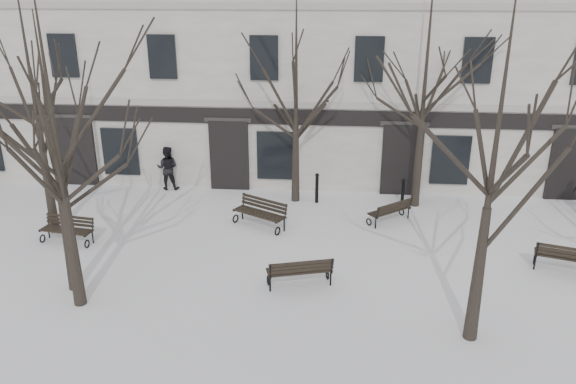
# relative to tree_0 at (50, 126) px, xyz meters

# --- Properties ---
(ground) EXTENTS (100.00, 100.00, 0.00)m
(ground) POSITION_rel_tree_0_xyz_m (6.43, 0.45, -4.73)
(ground) COLOR white
(ground) RESTS_ON ground
(building) EXTENTS (40.40, 10.20, 11.40)m
(building) POSITION_rel_tree_0_xyz_m (6.43, 13.41, 0.78)
(building) COLOR silver
(building) RESTS_ON ground
(tree_0) EXTENTS (5.30, 5.30, 7.57)m
(tree_0) POSITION_rel_tree_0_xyz_m (0.00, 0.00, 0.00)
(tree_0) COLOR black
(tree_0) RESTS_ON ground
(tree_1) EXTENTS (5.81, 5.81, 8.30)m
(tree_1) POSITION_rel_tree_0_xyz_m (0.50, -0.77, 0.46)
(tree_1) COLOR black
(tree_1) RESTS_ON ground
(tree_2) EXTENTS (5.75, 5.75, 8.21)m
(tree_2) POSITION_rel_tree_0_xyz_m (10.69, -1.42, 0.40)
(tree_2) COLOR black
(tree_2) RESTS_ON ground
(tree_4) EXTENTS (5.97, 5.97, 8.53)m
(tree_4) POSITION_rel_tree_0_xyz_m (-2.38, 3.65, 0.60)
(tree_4) COLOR black
(tree_4) RESTS_ON ground
(tree_5) EXTENTS (5.70, 5.70, 8.14)m
(tree_5) POSITION_rel_tree_0_xyz_m (5.74, 7.30, 0.35)
(tree_5) COLOR black
(tree_5) RESTS_ON ground
(tree_6) EXTENTS (6.27, 6.27, 8.96)m
(tree_6) POSITION_rel_tree_0_xyz_m (10.40, 7.19, 0.87)
(tree_6) COLOR black
(tree_6) RESTS_ON ground
(bench_0) EXTENTS (1.83, 0.90, 0.89)m
(bench_0) POSITION_rel_tree_0_xyz_m (-1.52, 2.88, -4.25)
(bench_0) COLOR black
(bench_0) RESTS_ON ground
(bench_1) EXTENTS (1.95, 1.14, 0.93)m
(bench_1) POSITION_rel_tree_0_xyz_m (6.37, 0.66, -4.23)
(bench_1) COLOR black
(bench_1) RESTS_ON ground
(bench_2) EXTENTS (2.02, 1.23, 0.97)m
(bench_2) POSITION_rel_tree_0_xyz_m (14.28, 2.13, -4.21)
(bench_2) COLOR black
(bench_2) RESTS_ON ground
(bench_3) EXTENTS (2.03, 1.58, 0.99)m
(bench_3) POSITION_rel_tree_0_xyz_m (4.70, 4.70, -4.19)
(bench_3) COLOR black
(bench_3) RESTS_ON ground
(bench_4) EXTENTS (1.68, 1.54, 0.86)m
(bench_4) POSITION_rel_tree_0_xyz_m (9.31, 5.45, -4.27)
(bench_4) COLOR black
(bench_4) RESTS_ON ground
(bollard_a) EXTENTS (0.16, 0.16, 1.22)m
(bollard_a) POSITION_rel_tree_0_xyz_m (6.59, 7.15, -4.08)
(bollard_a) COLOR black
(bollard_a) RESTS_ON ground
(bollard_b) EXTENTS (0.15, 0.15, 1.16)m
(bollard_b) POSITION_rel_tree_0_xyz_m (9.88, 6.97, -4.11)
(bollard_b) COLOR black
(bollard_b) RESTS_ON ground
(pedestrian_b) EXTENTS (0.92, 0.73, 1.84)m
(pedestrian_b) POSITION_rel_tree_0_xyz_m (0.36, 8.15, -4.73)
(pedestrian_b) COLOR black
(pedestrian_b) RESTS_ON ground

